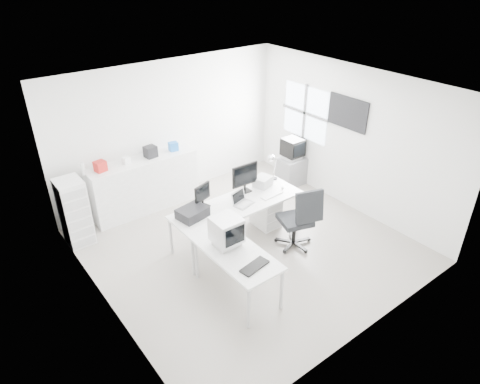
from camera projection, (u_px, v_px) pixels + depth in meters
floor at (247, 246)px, 7.56m from camera, size 5.00×5.00×0.01m
ceiling at (248, 89)px, 6.18m from camera, size 5.00×5.00×0.01m
back_wall at (170, 130)px, 8.59m from camera, size 5.00×0.02×2.80m
left_wall at (97, 229)px, 5.54m from camera, size 0.02×5.00×2.80m
right_wall at (350, 139)px, 8.19m from camera, size 0.02×5.00×2.80m
window at (305, 113)px, 8.91m from camera, size 0.02×1.20×1.10m
wall_picture at (348, 113)px, 8.00m from camera, size 0.04×0.90×0.60m
main_desk at (238, 221)px, 7.55m from camera, size 2.40×0.80×0.75m
side_desk at (237, 273)px, 6.34m from camera, size 0.70×1.40×0.75m
drawer_pedestal at (266, 211)px, 7.99m from camera, size 0.40×0.50×0.60m
inkjet_printer at (192, 213)px, 6.94m from camera, size 0.52×0.43×0.16m
lcd_monitor_small at (202, 196)px, 7.14m from camera, size 0.39×0.29×0.44m
lcd_monitor_large at (245, 178)px, 7.59m from camera, size 0.53×0.23×0.55m
laptop at (244, 200)px, 7.27m from camera, size 0.37×0.38×0.20m
white_keyboard at (272, 195)px, 7.60m from camera, size 0.45×0.17×0.02m
white_mouse at (282, 188)px, 7.79m from camera, size 0.06×0.06×0.06m
laser_printer at (263, 181)px, 7.87m from camera, size 0.38×0.35×0.18m
desk_lamp at (275, 168)px, 8.04m from camera, size 0.17×0.17×0.45m
crt_monitor at (227, 231)px, 6.21m from camera, size 0.42×0.42×0.48m
black_keyboard at (255, 266)px, 5.87m from camera, size 0.47×0.25×0.03m
office_chair at (295, 217)px, 7.30m from camera, size 0.84×0.84×1.16m
tv_cabinet at (291, 171)px, 9.43m from camera, size 0.56×0.46×0.61m
crt_tv at (293, 149)px, 9.17m from camera, size 0.50×0.48×0.45m
sideboard at (145, 184)px, 8.41m from camera, size 2.15×0.54×1.07m
clutter_box_a at (100, 166)px, 7.68m from camera, size 0.22×0.21×0.19m
clutter_box_b at (126, 161)px, 7.96m from camera, size 0.15×0.13×0.13m
clutter_box_c at (150, 152)px, 8.20m from camera, size 0.24×0.22×0.22m
clutter_box_d at (173, 146)px, 8.48m from camera, size 0.19×0.17×0.17m
clutter_bottle at (83, 169)px, 7.54m from camera, size 0.07×0.07×0.22m
filing_cabinet at (74, 212)px, 7.38m from camera, size 0.43×0.51×1.22m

